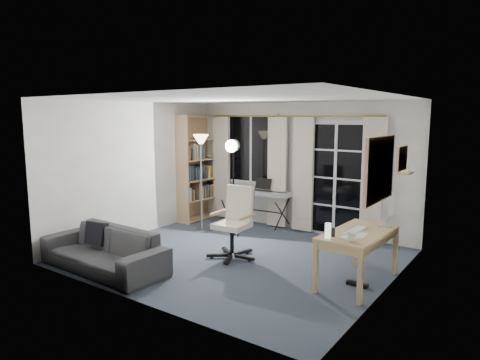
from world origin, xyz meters
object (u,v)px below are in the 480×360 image
Objects in this scene: desk at (358,238)px; monitor at (386,207)px; bookshelf at (196,170)px; sofa at (103,243)px; torchiere_lamp at (201,154)px; office_chair at (236,215)px; mug at (352,237)px; studio_light at (233,157)px; keyboard_piano at (261,193)px.

desk is 2.64× the size of monitor.
bookshelf reaches higher than monitor.
desk is 3.47m from sofa.
torchiere_lamp is at bearing 176.71° from monitor.
office_chair reaches higher than mug.
desk is at bearing -19.53° from bookshelf.
torchiere_lamp is at bearing 96.60° from sofa.
monitor reaches higher than desk.
bookshelf is at bearing 141.34° from office_chair.
studio_light is 15.85× the size of mug.
torchiere_lamp is at bearing -134.05° from keyboard_piano.
studio_light reaches higher than sofa.
torchiere_lamp is 1.46× the size of keyboard_piano.
mug is at bearing -41.42° from keyboard_piano.
keyboard_piano is 11.03× the size of mug.
office_chair is at bearing -68.39° from studio_light.
studio_light is (0.67, 0.07, -0.03)m from torchiere_lamp.
mug is at bearing -76.03° from desk.
studio_light is at bearing 153.17° from mug.
office_chair is (2.10, -1.49, -0.39)m from bookshelf.
keyboard_piano is 3.30m from sofa.
mug is at bearing -16.91° from office_chair.
bookshelf is 19.35× the size of mug.
monitor is at bearing -26.05° from studio_light.
studio_light reaches higher than desk.
monitor reaches higher than office_chair.
bookshelf reaches higher than office_chair.
sofa is (-3.09, -1.58, -0.21)m from desk.
office_chair is (1.39, -0.83, -0.82)m from torchiere_lamp.
bookshelf is 4.40× the size of monitor.
desk is at bearing 28.47° from sofa.
sofa is (-0.55, -3.25, -0.29)m from keyboard_piano.
bookshelf is at bearing 168.88° from monitor.
monitor is 3.90m from sofa.
sofa is at bearing -84.77° from torchiere_lamp.
keyboard_piano is at bearing 7.92° from bookshelf.
sofa is at bearing -130.03° from office_chair.
studio_light is at bearing -99.00° from keyboard_piano.
sofa is (0.22, -2.39, -1.07)m from torchiere_lamp.
studio_light is (-0.10, -0.78, 0.75)m from keyboard_piano.
bookshelf reaches higher than studio_light.
torchiere_lamp is 0.91× the size of sofa.
keyboard_piano is (1.47, 0.18, -0.36)m from bookshelf.
keyboard_piano is 0.95× the size of desk.
desk is 0.60m from monitor.
bookshelf is 4.33m from monitor.
torchiere_lamp is 2.63m from sofa.
office_chair is 2.20× the size of monitor.
keyboard_piano is 0.62× the size of sofa.
bookshelf is 4.57m from mug.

